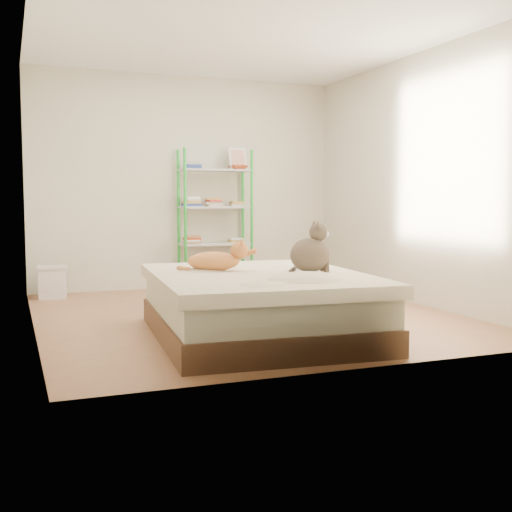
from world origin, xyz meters
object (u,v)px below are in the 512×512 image
grey_cat (310,247)px  cardboard_box (203,289)px  shelf_unit (216,221)px  orange_cat (214,259)px  white_bin (52,282)px  bed (258,305)px

grey_cat → cardboard_box: (-0.42, 1.59, -0.52)m
grey_cat → shelf_unit: (0.14, 2.93, 0.13)m
orange_cat → shelf_unit: shelf_unit is taller
white_bin → cardboard_box: bearing=-40.4°
grey_cat → bed: bearing=85.2°
bed → grey_cat: 0.62m
bed → shelf_unit: size_ratio=1.22×
shelf_unit → grey_cat: bearing=-92.7°
bed → grey_cat: size_ratio=5.37×
bed → cardboard_box: (-0.01, 1.51, -0.07)m
grey_cat → orange_cat: bearing=70.2°
bed → white_bin: size_ratio=5.89×
grey_cat → shelf_unit: 2.93m
bed → shelf_unit: (0.55, 2.84, 0.58)m
cardboard_box → orange_cat: bearing=-103.1°
bed → orange_cat: orange_cat is taller
orange_cat → white_bin: bearing=131.7°
shelf_unit → cardboard_box: 1.59m
orange_cat → grey_cat: grey_cat is taller
bed → shelf_unit: shelf_unit is taller
white_bin → orange_cat: bearing=-65.4°
bed → orange_cat: (-0.28, 0.26, 0.36)m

